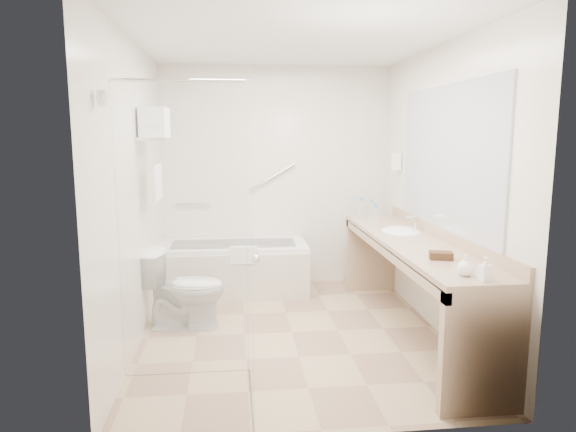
{
  "coord_description": "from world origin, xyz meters",
  "views": [
    {
      "loc": [
        -0.5,
        -4.31,
        1.74
      ],
      "look_at": [
        0.0,
        0.3,
        1.0
      ],
      "focal_mm": 32.0,
      "sensor_mm": 36.0,
      "label": 1
    }
  ],
  "objects": [
    {
      "name": "floor",
      "position": [
        0.0,
        0.0,
        0.0
      ],
      "size": [
        3.2,
        3.2,
        0.0
      ],
      "primitive_type": "plane",
      "color": "tan",
      "rests_on": "ground"
    },
    {
      "name": "ceiling",
      "position": [
        0.0,
        0.0,
        2.5
      ],
      "size": [
        2.6,
        3.2,
        0.1
      ],
      "primitive_type": "cube",
      "color": "silver",
      "rests_on": "wall_back"
    },
    {
      "name": "wall_back",
      "position": [
        0.0,
        1.6,
        1.25
      ],
      "size": [
        2.6,
        0.1,
        2.5
      ],
      "primitive_type": "cube",
      "color": "beige",
      "rests_on": "ground"
    },
    {
      "name": "wall_front",
      "position": [
        0.0,
        -1.6,
        1.25
      ],
      "size": [
        2.6,
        0.1,
        2.5
      ],
      "primitive_type": "cube",
      "color": "beige",
      "rests_on": "ground"
    },
    {
      "name": "wall_left",
      "position": [
        -1.3,
        0.0,
        1.25
      ],
      "size": [
        0.1,
        3.2,
        2.5
      ],
      "primitive_type": "cube",
      "color": "beige",
      "rests_on": "ground"
    },
    {
      "name": "wall_right",
      "position": [
        1.3,
        0.0,
        1.25
      ],
      "size": [
        0.1,
        3.2,
        2.5
      ],
      "primitive_type": "cube",
      "color": "beige",
      "rests_on": "ground"
    },
    {
      "name": "bathtub",
      "position": [
        -0.5,
        1.24,
        0.28
      ],
      "size": [
        1.6,
        0.73,
        0.59
      ],
      "color": "white",
      "rests_on": "floor"
    },
    {
      "name": "grab_bar_short",
      "position": [
        -0.95,
        1.56,
        0.95
      ],
      "size": [
        0.4,
        0.03,
        0.03
      ],
      "primitive_type": "cylinder",
      "rotation": [
        0.0,
        1.57,
        0.0
      ],
      "color": "silver",
      "rests_on": "wall_back"
    },
    {
      "name": "grab_bar_long",
      "position": [
        -0.05,
        1.56,
        1.25
      ],
      "size": [
        0.53,
        0.03,
        0.33
      ],
      "primitive_type": "cylinder",
      "rotation": [
        0.0,
        1.05,
        0.0
      ],
      "color": "silver",
      "rests_on": "wall_back"
    },
    {
      "name": "shower_enclosure",
      "position": [
        -0.63,
        -0.93,
        1.07
      ],
      "size": [
        0.96,
        0.91,
        2.11
      ],
      "color": "silver",
      "rests_on": "floor"
    },
    {
      "name": "towel_shelf",
      "position": [
        -1.17,
        0.35,
        1.75
      ],
      "size": [
        0.24,
        0.55,
        0.81
      ],
      "color": "silver",
      "rests_on": "wall_left"
    },
    {
      "name": "vanity_counter",
      "position": [
        1.02,
        -0.15,
        0.64
      ],
      "size": [
        0.55,
        2.7,
        0.95
      ],
      "color": "tan",
      "rests_on": "floor"
    },
    {
      "name": "sink",
      "position": [
        1.05,
        0.25,
        0.82
      ],
      "size": [
        0.4,
        0.52,
        0.14
      ],
      "primitive_type": "ellipsoid",
      "color": "white",
      "rests_on": "vanity_counter"
    },
    {
      "name": "faucet",
      "position": [
        1.2,
        0.25,
        0.93
      ],
      "size": [
        0.03,
        0.03,
        0.14
      ],
      "primitive_type": "cylinder",
      "color": "silver",
      "rests_on": "vanity_counter"
    },
    {
      "name": "mirror",
      "position": [
        1.29,
        -0.15,
        1.55
      ],
      "size": [
        0.02,
        2.0,
        1.2
      ],
      "primitive_type": "cube",
      "color": "#A9AEB5",
      "rests_on": "wall_right"
    },
    {
      "name": "hairdryer_unit",
      "position": [
        1.25,
        1.05,
        1.45
      ],
      "size": [
        0.08,
        0.1,
        0.18
      ],
      "primitive_type": "cube",
      "color": "white",
      "rests_on": "wall_right"
    },
    {
      "name": "toilet",
      "position": [
        -0.95,
        0.25,
        0.36
      ],
      "size": [
        0.77,
        0.48,
        0.71
      ],
      "primitive_type": "imported",
      "rotation": [
        0.0,
        0.0,
        1.46
      ],
      "color": "white",
      "rests_on": "floor"
    },
    {
      "name": "amenity_basket",
      "position": [
        0.99,
        -0.84,
        0.88
      ],
      "size": [
        0.18,
        0.15,
        0.05
      ],
      "primitive_type": "cube",
      "rotation": [
        0.0,
        0.0,
        -0.27
      ],
      "color": "#442C18",
      "rests_on": "vanity_counter"
    },
    {
      "name": "soap_bottle_a",
      "position": [
        1.04,
        -1.4,
        0.88
      ],
      "size": [
        0.09,
        0.16,
        0.07
      ],
      "primitive_type": "imported",
      "rotation": [
        0.0,
        0.0,
        0.18
      ],
      "color": "white",
      "rests_on": "vanity_counter"
    },
    {
      "name": "soap_bottle_b",
      "position": [
        0.97,
        -1.28,
        0.9
      ],
      "size": [
        0.15,
        0.17,
        0.11
      ],
      "primitive_type": "imported",
      "rotation": [
        0.0,
        0.0,
        -0.42
      ],
      "color": "white",
      "rests_on": "vanity_counter"
    },
    {
      "name": "water_bottle_left",
      "position": [
        0.89,
        1.1,
        0.94
      ],
      "size": [
        0.06,
        0.06,
        0.21
      ],
      "rotation": [
        0.0,
        0.0,
        -0.0
      ],
      "color": "silver",
      "rests_on": "vanity_counter"
    },
    {
      "name": "water_bottle_mid",
      "position": [
        0.89,
        0.53,
        0.95
      ],
      "size": [
        0.07,
        0.07,
        0.22
      ],
      "rotation": [
        0.0,
        0.0,
        -0.27
      ],
      "color": "silver",
      "rests_on": "vanity_counter"
    },
    {
      "name": "water_bottle_right",
      "position": [
        1.0,
        1.1,
        0.93
      ],
      "size": [
        0.06,
        0.06,
        0.18
      ],
      "rotation": [
        0.0,
        0.0,
        0.19
      ],
      "color": "silver",
      "rests_on": "vanity_counter"
    },
    {
      "name": "drinking_glass_near",
      "position": [
        0.84,
        0.56,
        0.89
      ],
      "size": [
        0.07,
        0.07,
        0.08
      ],
      "primitive_type": "cylinder",
      "rotation": [
        0.0,
        0.0,
        -0.22
      ],
      "color": "silver",
      "rests_on": "vanity_counter"
    },
    {
      "name": "drinking_glass_far",
      "position": [
        0.85,
        0.98,
        0.9
      ],
      "size": [
        0.09,
        0.09,
        0.1
      ],
      "primitive_type": "cylinder",
      "rotation": [
        0.0,
        0.0,
        0.1
      ],
      "color": "silver",
      "rests_on": "vanity_counter"
    }
  ]
}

